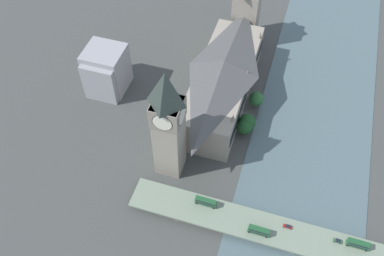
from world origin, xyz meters
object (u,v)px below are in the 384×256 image
at_px(double_decker_bus_lead, 358,244).
at_px(car_southbound_lead, 288,226).
at_px(car_northbound_lead, 338,241).
at_px(double_decker_bus_mid, 206,202).
at_px(parliament_hall, 223,81).
at_px(double_decker_bus_rear, 259,231).
at_px(clock_tower, 168,123).
at_px(road_bridge, 295,237).
at_px(victoria_tower, 246,12).

xyz_separation_m(double_decker_bus_lead, car_southbound_lead, (32.67, -0.06, -1.92)).
bearing_deg(car_northbound_lead, double_decker_bus_mid, -0.29).
relative_size(parliament_hall, double_decker_bus_mid, 8.43).
distance_m(parliament_hall, double_decker_bus_mid, 77.33).
xyz_separation_m(double_decker_bus_rear, car_northbound_lead, (-36.69, -6.91, -1.86)).
distance_m(double_decker_bus_lead, double_decker_bus_rear, 46.15).
xyz_separation_m(double_decker_bus_rear, car_southbound_lead, (-12.91, -7.27, -1.96)).
xyz_separation_m(parliament_hall, car_southbound_lead, (-52.86, 75.94, -10.51)).
distance_m(clock_tower, car_southbound_lead, 76.45).
relative_size(clock_tower, road_bridge, 0.43).
bearing_deg(clock_tower, victoria_tower, -96.78).
distance_m(victoria_tower, double_decker_bus_rear, 147.66).
bearing_deg(car_southbound_lead, road_bridge, 140.82).
bearing_deg(double_decker_bus_rear, road_bridge, -168.01).
distance_m(road_bridge, double_decker_bus_mid, 45.93).
distance_m(clock_tower, car_northbound_lead, 97.88).
bearing_deg(car_northbound_lead, double_decker_bus_lead, -178.06).
height_order(parliament_hall, double_decker_bus_mid, parliament_hall).
bearing_deg(victoria_tower, clock_tower, 83.22).
bearing_deg(road_bridge, double_decker_bus_mid, -4.45).
relative_size(clock_tower, car_northbound_lead, 18.40).
bearing_deg(double_decker_bus_rear, car_southbound_lead, -150.61).
xyz_separation_m(victoria_tower, car_northbound_lead, (-76.69, 134.25, -18.53)).
bearing_deg(double_decker_bus_mid, car_southbound_lead, -179.95).
xyz_separation_m(car_northbound_lead, car_southbound_lead, (23.78, -0.36, -0.10)).
bearing_deg(clock_tower, car_southbound_lead, 163.65).
bearing_deg(double_decker_bus_mid, clock_tower, -37.73).
bearing_deg(parliament_hall, victoria_tower, -89.95).
relative_size(victoria_tower, double_decker_bus_mid, 4.75).
height_order(double_decker_bus_lead, double_decker_bus_rear, double_decker_bus_rear).
xyz_separation_m(victoria_tower, double_decker_bus_mid, (-11.66, 133.92, -16.62)).
height_order(double_decker_bus_lead, car_southbound_lead, double_decker_bus_lead).
bearing_deg(parliament_hall, clock_tower, 76.39).
relative_size(clock_tower, double_decker_bus_mid, 6.52).
distance_m(victoria_tower, car_northbound_lead, 155.71).
relative_size(road_bridge, double_decker_bus_rear, 16.16).
relative_size(double_decker_bus_mid, car_northbound_lead, 2.82).
bearing_deg(victoria_tower, double_decker_bus_lead, 122.58).
xyz_separation_m(road_bridge, double_decker_bus_mid, (45.65, -3.56, 3.49)).
xyz_separation_m(double_decker_bus_lead, double_decker_bus_mid, (73.92, -0.03, 0.09)).
height_order(parliament_hall, car_southbound_lead, parliament_hall).
height_order(clock_tower, double_decker_bus_lead, clock_tower).
distance_m(double_decker_bus_mid, car_northbound_lead, 65.06).
xyz_separation_m(road_bridge, double_decker_bus_lead, (-28.27, -3.53, 3.40)).
height_order(clock_tower, double_decker_bus_mid, clock_tower).
xyz_separation_m(victoria_tower, double_decker_bus_lead, (-85.58, 133.95, -16.71)).
relative_size(victoria_tower, double_decker_bus_lead, 5.03).
xyz_separation_m(parliament_hall, double_decker_bus_mid, (-11.61, 75.98, -8.50)).
bearing_deg(double_decker_bus_lead, double_decker_bus_rear, 8.99).
distance_m(clock_tower, double_decker_bus_rear, 67.14).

